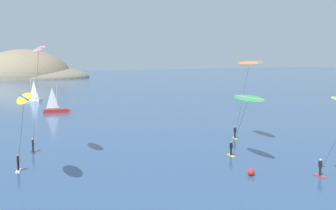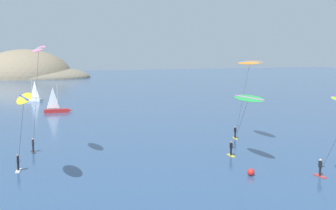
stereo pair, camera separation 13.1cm
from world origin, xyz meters
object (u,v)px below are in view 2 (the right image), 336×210
sailboat_far (32,98)px  kitesurfer_yellow (23,105)px  kitesurfer_green (247,103)px  sailboat_near (58,109)px  kitesurfer_orange (249,68)px  marker_buoy (251,172)px  kitesurfer_pink (38,60)px

sailboat_far → kitesurfer_yellow: 73.48m
kitesurfer_green → sailboat_near: bearing=102.0°
sailboat_far → kitesurfer_orange: (18.37, -66.00, 9.23)m
kitesurfer_orange → kitesurfer_green: kitesurfer_orange is taller
sailboat_far → marker_buoy: size_ratio=8.14×
kitesurfer_orange → kitesurfer_green: size_ratio=1.48×
sailboat_far → kitesurfer_green: (12.30, -74.14, 5.84)m
sailboat_far → kitesurfer_yellow: size_ratio=0.63×
kitesurfer_pink → sailboat_near: bearing=76.8°
sailboat_near → kitesurfer_orange: size_ratio=0.55×
kitesurfer_pink → marker_buoy: 24.73m
sailboat_near → sailboat_far: 24.82m
kitesurfer_green → kitesurfer_yellow: bearing=175.8°
kitesurfer_green → marker_buoy: bearing=-120.3°
sailboat_far → kitesurfer_yellow: kitesurfer_yellow is taller
sailboat_near → kitesurfer_orange: 45.41m
kitesurfer_pink → marker_buoy: size_ratio=17.92×
sailboat_near → kitesurfer_pink: kitesurfer_pink is taller
sailboat_near → sailboat_far: bearing=94.1°
sailboat_far → kitesurfer_pink: 65.61m
kitesurfer_pink → kitesurfer_yellow: size_ratio=1.38×
kitesurfer_orange → kitesurfer_pink: (-25.87, 1.65, 1.15)m
kitesurfer_pink → kitesurfer_green: kitesurfer_pink is taller
sailboat_near → kitesurfer_pink: size_ratio=0.47×
sailboat_near → kitesurfer_yellow: bearing=-103.9°
sailboat_near → sailboat_far: same height
sailboat_far → kitesurfer_yellow: (-10.05, -72.49, 6.56)m
sailboat_near → kitesurfer_orange: (16.60, -41.25, 9.23)m
kitesurfer_pink → kitesurfer_yellow: 9.34m
kitesurfer_pink → kitesurfer_green: 22.55m
kitesurfer_pink → kitesurfer_green: size_ratio=1.71×
kitesurfer_pink → kitesurfer_green: (19.80, -9.79, -4.54)m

